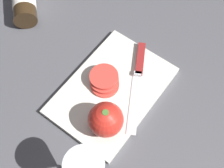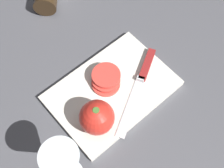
% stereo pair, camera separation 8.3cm
% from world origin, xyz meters
% --- Properties ---
extents(ground_plane, '(3.00, 3.00, 0.00)m').
position_xyz_m(ground_plane, '(0.00, 0.00, 0.00)').
color(ground_plane, '#4C4C51').
extents(cutting_board, '(0.34, 0.23, 0.02)m').
position_xyz_m(cutting_board, '(0.03, -0.01, 0.01)').
color(cutting_board, silver).
rests_on(cutting_board, ground_plane).
extents(wine_glass, '(0.09, 0.09, 0.17)m').
position_xyz_m(wine_glass, '(0.26, 0.09, 0.12)').
color(wine_glass, silver).
rests_on(wine_glass, ground_plane).
extents(whole_tomato, '(0.09, 0.09, 0.09)m').
position_xyz_m(whole_tomato, '(0.13, 0.04, 0.06)').
color(whole_tomato, red).
rests_on(whole_tomato, cutting_board).
extents(knife, '(0.26, 0.16, 0.01)m').
position_xyz_m(knife, '(-0.07, 0.01, 0.02)').
color(knife, silver).
rests_on(knife, cutting_board).
extents(tomato_slice_stack_near, '(0.09, 0.09, 0.03)m').
position_xyz_m(tomato_slice_stack_near, '(0.03, -0.04, 0.03)').
color(tomato_slice_stack_near, '#D63D33').
rests_on(tomato_slice_stack_near, cutting_board).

